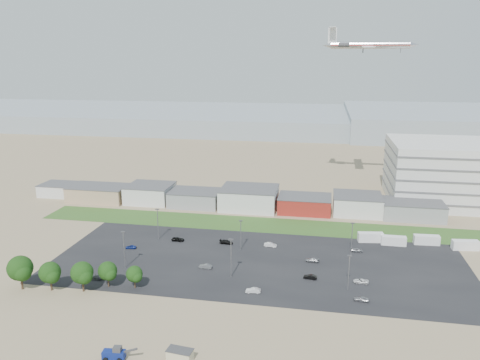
% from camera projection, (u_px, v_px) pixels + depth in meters
% --- Properties ---
extents(ground, '(700.00, 700.00, 0.00)m').
position_uv_depth(ground, '(227.00, 293.00, 118.45)').
color(ground, '#836D53').
rests_on(ground, ground).
extents(parking_lot, '(120.00, 50.00, 0.01)m').
position_uv_depth(parking_lot, '(258.00, 262.00, 136.63)').
color(parking_lot, black).
rests_on(parking_lot, ground).
extents(grass_strip, '(160.00, 16.00, 0.02)m').
position_uv_depth(grass_strip, '(257.00, 224.00, 168.01)').
color(grass_strip, '#395821').
rests_on(grass_strip, ground).
extents(hills_backdrop, '(700.00, 200.00, 9.00)m').
position_uv_depth(hills_backdrop, '(346.00, 123.00, 410.61)').
color(hills_backdrop, gray).
rests_on(hills_backdrop, ground).
extents(building_row, '(170.00, 20.00, 8.00)m').
position_uv_depth(building_row, '(222.00, 197.00, 188.11)').
color(building_row, silver).
rests_on(building_row, ground).
extents(portable_shed, '(5.38, 3.24, 2.57)m').
position_uv_depth(portable_shed, '(180.00, 356.00, 91.03)').
color(portable_shed, beige).
rests_on(portable_shed, ground).
extents(telehandler, '(7.25, 3.10, 2.93)m').
position_uv_depth(telehandler, '(114.00, 353.00, 91.47)').
color(telehandler, navy).
rests_on(telehandler, ground).
extents(box_trailer_a, '(8.33, 3.66, 3.02)m').
position_uv_depth(box_trailer_a, '(371.00, 237.00, 151.63)').
color(box_trailer_a, silver).
rests_on(box_trailer_a, ground).
extents(box_trailer_b, '(7.71, 2.43, 2.89)m').
position_uv_depth(box_trailer_b, '(394.00, 241.00, 148.96)').
color(box_trailer_b, silver).
rests_on(box_trailer_b, ground).
extents(box_trailer_c, '(8.07, 2.92, 2.98)m').
position_uv_depth(box_trailer_c, '(427.00, 240.00, 149.46)').
color(box_trailer_c, silver).
rests_on(box_trailer_c, ground).
extents(box_trailer_d, '(8.21, 3.38, 2.99)m').
position_uv_depth(box_trailer_d, '(465.00, 245.00, 145.20)').
color(box_trailer_d, silver).
rests_on(box_trailer_d, ground).
extents(tree_far_left, '(6.84, 6.84, 10.26)m').
position_uv_depth(tree_far_left, '(20.00, 271.00, 119.04)').
color(tree_far_left, black).
rests_on(tree_far_left, ground).
extents(tree_left, '(5.83, 5.83, 8.74)m').
position_uv_depth(tree_left, '(50.00, 275.00, 118.62)').
color(tree_left, black).
rests_on(tree_left, ground).
extents(tree_mid, '(6.03, 6.03, 9.05)m').
position_uv_depth(tree_mid, '(82.00, 275.00, 118.08)').
color(tree_mid, black).
rests_on(tree_mid, ground).
extents(tree_right, '(5.20, 5.20, 7.81)m').
position_uv_depth(tree_right, '(108.00, 273.00, 120.67)').
color(tree_right, black).
rests_on(tree_right, ground).
extents(tree_near, '(4.54, 4.54, 6.81)m').
position_uv_depth(tree_near, '(134.00, 276.00, 120.20)').
color(tree_near, black).
rests_on(tree_near, ground).
extents(lightpole_front_l, '(1.29, 0.54, 10.93)m').
position_uv_depth(lightpole_front_l, '(124.00, 250.00, 131.40)').
color(lightpole_front_l, slate).
rests_on(lightpole_front_l, ground).
extents(lightpole_front_m, '(1.29, 0.54, 10.99)m').
position_uv_depth(lightpole_front_m, '(231.00, 258.00, 125.76)').
color(lightpole_front_m, slate).
rests_on(lightpole_front_m, ground).
extents(lightpole_front_r, '(1.12, 0.47, 9.53)m').
position_uv_depth(lightpole_front_r, '(349.00, 273.00, 118.77)').
color(lightpole_front_r, slate).
rests_on(lightpole_front_r, ground).
extents(lightpole_back_l, '(1.23, 0.51, 10.46)m').
position_uv_depth(lightpole_back_l, '(158.00, 224.00, 152.81)').
color(lightpole_back_l, slate).
rests_on(lightpole_back_l, ground).
extents(lightpole_back_m, '(1.11, 0.46, 9.47)m').
position_uv_depth(lightpole_back_m, '(241.00, 235.00, 144.61)').
color(lightpole_back_m, slate).
rests_on(lightpole_back_m, ground).
extents(lightpole_back_r, '(1.21, 0.50, 10.29)m').
position_uv_depth(lightpole_back_r, '(352.00, 239.00, 140.23)').
color(lightpole_back_r, slate).
rests_on(lightpole_back_r, ground).
extents(airliner, '(40.10, 27.64, 11.74)m').
position_uv_depth(airliner, '(370.00, 45.00, 198.03)').
color(airliner, silver).
extents(parked_car_0, '(4.11, 2.18, 1.10)m').
position_uv_depth(parked_car_0, '(361.00, 281.00, 123.47)').
color(parked_car_0, silver).
rests_on(parked_car_0, ground).
extents(parked_car_1, '(3.75, 1.69, 1.19)m').
position_uv_depth(parked_car_1, '(310.00, 277.00, 125.76)').
color(parked_car_1, black).
rests_on(parked_car_1, ground).
extents(parked_car_2, '(3.77, 1.86, 1.24)m').
position_uv_depth(parked_car_2, '(361.00, 299.00, 114.07)').
color(parked_car_2, '#A5A5AA').
rests_on(parked_car_2, ground).
extents(parked_car_4, '(3.88, 1.71, 1.24)m').
position_uv_depth(parked_car_4, '(206.00, 266.00, 132.26)').
color(parked_car_4, '#595B5E').
rests_on(parked_car_4, ground).
extents(parked_car_5, '(3.44, 1.70, 1.13)m').
position_uv_depth(parked_car_5, '(131.00, 247.00, 146.17)').
color(parked_car_5, navy).
rests_on(parked_car_5, ground).
extents(parked_car_6, '(4.42, 2.01, 1.25)m').
position_uv_depth(parked_car_6, '(226.00, 242.00, 150.03)').
color(parked_car_6, black).
rests_on(parked_car_6, ground).
extents(parked_car_8, '(3.68, 1.58, 1.24)m').
position_uv_depth(parked_car_8, '(356.00, 250.00, 143.68)').
color(parked_car_8, '#A5A5AA').
rests_on(parked_car_8, ground).
extents(parked_car_9, '(4.20, 2.07, 1.15)m').
position_uv_depth(parked_car_9, '(178.00, 239.00, 152.35)').
color(parked_car_9, black).
rests_on(parked_car_9, ground).
extents(parked_car_10, '(4.12, 2.05, 1.15)m').
position_uv_depth(parked_car_10, '(98.00, 277.00, 125.64)').
color(parked_car_10, '#595B5E').
rests_on(parked_car_10, ground).
extents(parked_car_11, '(4.09, 1.83, 1.30)m').
position_uv_depth(parked_car_11, '(270.00, 245.00, 147.63)').
color(parked_car_11, silver).
rests_on(parked_car_11, ground).
extents(parked_car_12, '(4.19, 1.94, 1.18)m').
position_uv_depth(parked_car_12, '(312.00, 260.00, 136.46)').
color(parked_car_12, '#A5A5AA').
rests_on(parked_car_12, ground).
extents(parked_car_13, '(3.89, 1.69, 1.24)m').
position_uv_depth(parked_car_13, '(253.00, 290.00, 118.29)').
color(parked_car_13, silver).
rests_on(parked_car_13, ground).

